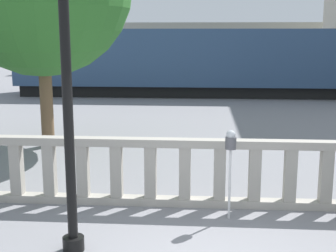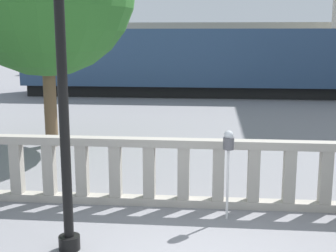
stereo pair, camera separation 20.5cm
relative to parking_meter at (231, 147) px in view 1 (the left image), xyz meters
name	(u,v)px [view 1 (the left image)]	position (x,y,z in m)	size (l,w,h in m)	color
balustrade	(202,173)	(-0.45, 0.54, -0.60)	(14.73, 0.24, 1.21)	#9E998E
parking_meter	(231,147)	(0.00, 0.00, 0.00)	(0.18, 0.18, 1.49)	silver
train_near	(234,61)	(1.06, 15.76, 0.50)	(20.63, 3.04, 3.82)	black
train_far	(240,47)	(2.38, 29.28, 0.79)	(29.30, 3.19, 4.41)	black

